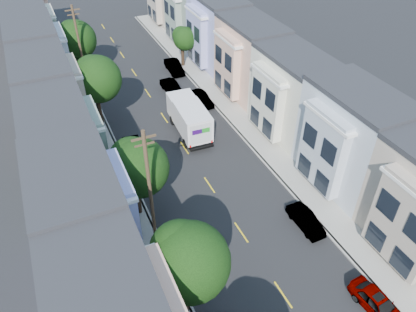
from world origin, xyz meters
TOP-DOWN VIEW (x-y plane):
  - ground at (0.00, 0.00)m, footprint 160.00×160.00m
  - road_slab at (0.00, 15.00)m, footprint 12.00×70.00m
  - curb_left at (-6.05, 15.00)m, footprint 0.30×70.00m
  - curb_right at (6.05, 15.00)m, footprint 0.30×70.00m
  - sidewalk_left at (-7.35, 15.00)m, footprint 2.60×70.00m
  - sidewalk_right at (7.35, 15.00)m, footprint 2.60×70.00m
  - centerline at (0.00, 15.00)m, footprint 0.12×70.00m
  - townhouse_row_left at (-11.15, 15.00)m, footprint 5.00×70.00m
  - townhouse_row_right at (11.15, 15.00)m, footprint 5.00×70.00m
  - tree_b at (-6.30, -4.96)m, footprint 4.70×4.70m
  - tree_c at (-6.30, 5.29)m, footprint 4.70×4.70m
  - tree_d at (-6.30, 18.85)m, footprint 4.70×4.70m
  - tree_e at (-6.30, 31.01)m, footprint 4.70×4.70m
  - tree_far_r at (6.89, 29.18)m, footprint 3.06×3.06m
  - utility_pole_near at (-6.30, 2.00)m, footprint 1.60×0.26m
  - utility_pole_far at (-6.30, 28.00)m, footprint 1.60×0.26m
  - fedex_truck at (1.48, 14.27)m, footprint 2.70×7.01m
  - lead_sedan at (2.72, 23.00)m, footprint 1.76×4.13m
  - parked_left_c at (-4.90, -1.10)m, footprint 2.11×4.73m
  - parked_left_d at (-4.90, 12.46)m, footprint 2.00×4.66m
  - parked_right_a at (4.90, -9.38)m, footprint 2.01×4.37m
  - parked_right_b at (4.90, -1.46)m, footprint 1.38×3.70m
  - parked_right_c at (4.90, 19.13)m, footprint 1.69×4.00m
  - parked_right_d at (4.90, 27.99)m, footprint 1.69×4.39m

SIDE VIEW (x-z plane):
  - ground at x=0.00m, z-range 0.00..0.00m
  - centerline at x=0.00m, z-range -0.01..0.01m
  - townhouse_row_left at x=-11.15m, z-range -4.25..4.25m
  - townhouse_row_right at x=11.15m, z-range -4.25..4.25m
  - road_slab at x=0.00m, z-range 0.00..0.02m
  - curb_left at x=-6.05m, z-range 0.00..0.15m
  - curb_right at x=6.05m, z-range 0.00..0.15m
  - sidewalk_left at x=-7.35m, z-range 0.00..0.15m
  - sidewalk_right at x=7.35m, z-range 0.00..0.15m
  - parked_right_b at x=4.90m, z-range 0.00..1.22m
  - parked_right_c at x=4.90m, z-range 0.00..1.30m
  - lead_sedan at x=2.72m, z-range 0.00..1.34m
  - parked_right_a at x=4.90m, z-range 0.00..1.37m
  - parked_left_c at x=-4.90m, z-range 0.00..1.40m
  - parked_right_d at x=4.90m, z-range 0.00..1.44m
  - parked_left_d at x=-4.90m, z-range 0.00..1.51m
  - fedex_truck at x=1.48m, z-range 0.20..3.56m
  - tree_far_r at x=6.89m, z-range 1.06..6.34m
  - tree_c at x=-6.30m, z-range 1.14..8.15m
  - tree_e at x=-6.30m, z-range 1.37..8.84m
  - utility_pole_near at x=-6.30m, z-range 0.15..10.15m
  - utility_pole_far at x=-6.30m, z-range 0.15..10.15m
  - tree_d at x=-6.30m, z-range 1.62..9.60m
  - tree_b at x=-6.30m, z-range 1.62..9.61m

